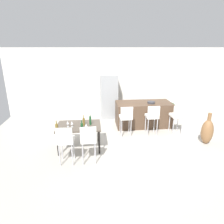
% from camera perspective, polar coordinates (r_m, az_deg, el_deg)
% --- Properties ---
extents(ground_plane, '(10.00, 10.00, 0.00)m').
position_cam_1_polar(ground_plane, '(6.66, 6.74, -7.64)').
color(ground_plane, '#ADA89E').
extents(back_wall, '(10.00, 0.12, 2.90)m').
position_cam_1_polar(back_wall, '(8.79, 3.31, 8.80)').
color(back_wall, silver).
rests_on(back_wall, ground_plane).
extents(kitchen_island, '(2.08, 0.95, 0.92)m').
position_cam_1_polar(kitchen_island, '(7.63, 9.13, -0.59)').
color(kitchen_island, '#4C3828').
rests_on(kitchen_island, ground_plane).
extents(bar_chair_left, '(0.41, 0.41, 1.05)m').
position_cam_1_polar(bar_chair_left, '(6.58, 4.12, -1.29)').
color(bar_chair_left, white).
rests_on(bar_chair_left, ground_plane).
extents(bar_chair_middle, '(0.40, 0.40, 1.05)m').
position_cam_1_polar(bar_chair_middle, '(6.80, 11.71, -1.01)').
color(bar_chair_middle, white).
rests_on(bar_chair_middle, ground_plane).
extents(bar_chair_right, '(0.41, 0.41, 1.05)m').
position_cam_1_polar(bar_chair_right, '(7.11, 18.57, -0.73)').
color(bar_chair_right, white).
rests_on(bar_chair_right, ground_plane).
extents(dining_table, '(1.27, 0.91, 0.74)m').
position_cam_1_polar(dining_table, '(5.83, -9.63, -4.46)').
color(dining_table, '#4C4238').
rests_on(dining_table, ground_plane).
extents(dining_chair_near, '(0.42, 0.42, 1.05)m').
position_cam_1_polar(dining_chair_near, '(5.11, -13.45, -7.79)').
color(dining_chair_near, white).
rests_on(dining_chair_near, ground_plane).
extents(dining_chair_far, '(0.42, 0.42, 1.05)m').
position_cam_1_polar(dining_chair_far, '(5.06, -6.91, -7.66)').
color(dining_chair_far, white).
rests_on(dining_chair_far, ground_plane).
extents(wine_bottle_left, '(0.06, 0.06, 0.34)m').
position_cam_1_polar(wine_bottle_left, '(5.77, -6.37, -2.42)').
color(wine_bottle_left, '#194723').
rests_on(wine_bottle_left, dining_table).
extents(wine_bottle_inner, '(0.06, 0.06, 0.32)m').
position_cam_1_polar(wine_bottle_inner, '(5.75, -8.24, -2.73)').
color(wine_bottle_inner, brown).
rests_on(wine_bottle_inner, dining_table).
extents(wine_bottle_corner, '(0.08, 0.08, 0.31)m').
position_cam_1_polar(wine_bottle_corner, '(5.48, -15.84, -4.36)').
color(wine_bottle_corner, brown).
rests_on(wine_bottle_corner, dining_table).
extents(wine_bottle_right, '(0.07, 0.07, 0.29)m').
position_cam_1_polar(wine_bottle_right, '(5.40, -8.78, -4.27)').
color(wine_bottle_right, '#194723').
rests_on(wine_bottle_right, dining_table).
extents(wine_glass_middle, '(0.07, 0.07, 0.17)m').
position_cam_1_polar(wine_glass_middle, '(5.72, -12.81, -3.05)').
color(wine_glass_middle, silver).
rests_on(wine_glass_middle, dining_table).
extents(wine_glass_far, '(0.07, 0.07, 0.17)m').
position_cam_1_polar(wine_glass_far, '(5.68, -11.61, -3.12)').
color(wine_glass_far, silver).
rests_on(wine_glass_far, dining_table).
extents(wine_glass_near, '(0.07, 0.07, 0.17)m').
position_cam_1_polar(wine_glass_near, '(5.46, -7.58, -3.81)').
color(wine_glass_near, silver).
rests_on(wine_glass_near, dining_table).
extents(refrigerator, '(0.72, 0.68, 1.84)m').
position_cam_1_polar(refrigerator, '(8.39, -0.90, 4.67)').
color(refrigerator, '#939699').
rests_on(refrigerator, ground_plane).
extents(fruit_bowl, '(0.28, 0.28, 0.07)m').
position_cam_1_polar(fruit_bowl, '(7.42, 11.35, 2.75)').
color(fruit_bowl, '#333338').
rests_on(fruit_bowl, kitchen_island).
extents(floor_vase, '(0.36, 0.36, 1.02)m').
position_cam_1_polar(floor_vase, '(6.81, 26.01, -5.10)').
color(floor_vase, brown).
rests_on(floor_vase, ground_plane).
extents(potted_plant, '(0.35, 0.35, 0.55)m').
position_cam_1_polar(potted_plant, '(9.21, 16.90, 1.20)').
color(potted_plant, '#38383D').
rests_on(potted_plant, ground_plane).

